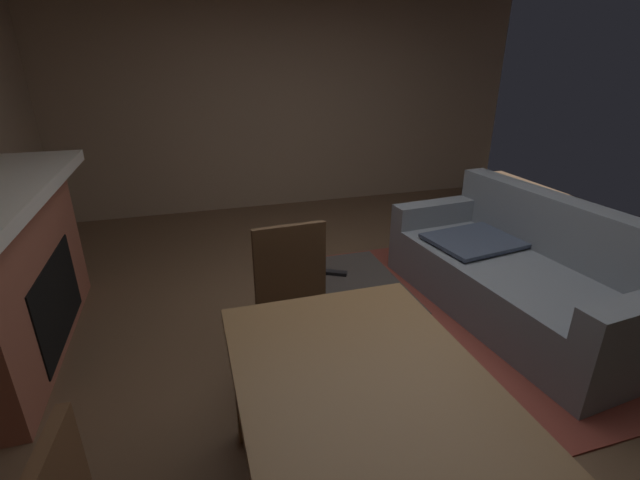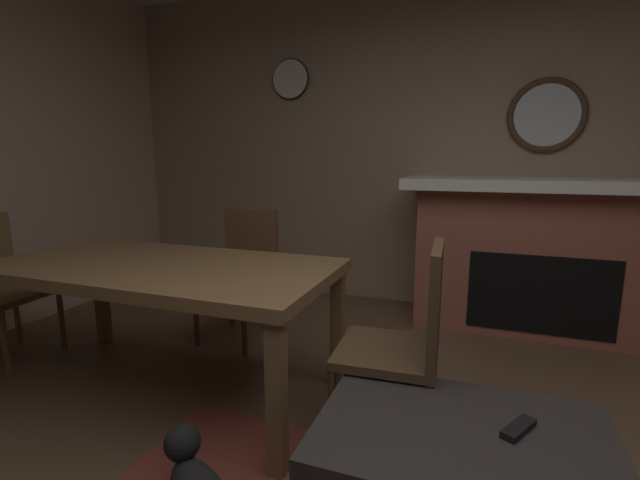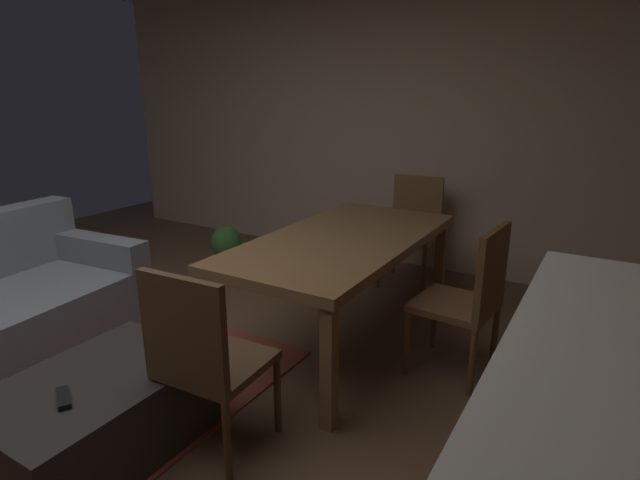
% 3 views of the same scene
% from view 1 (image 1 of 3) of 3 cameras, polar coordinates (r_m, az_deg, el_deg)
% --- Properties ---
extents(floor, '(7.82, 7.82, 0.00)m').
position_cam_1_polar(floor, '(3.24, 9.80, -11.99)').
color(floor, brown).
extents(wall_left, '(0.12, 6.11, 2.80)m').
position_cam_1_polar(wall_left, '(5.78, -4.25, 18.35)').
color(wall_left, '#9E846B').
rests_on(wall_left, ground).
extents(area_rug, '(2.60, 2.00, 0.01)m').
position_cam_1_polar(area_rug, '(3.45, 14.01, -9.89)').
color(area_rug, brown).
rests_on(area_rug, ground).
extents(couch, '(2.12, 1.12, 0.86)m').
position_cam_1_polar(couch, '(3.66, 24.50, -4.09)').
color(couch, slate).
rests_on(couch, ground).
extents(ottoman_coffee_table, '(0.96, 0.67, 0.40)m').
position_cam_1_polar(ottoman_coffee_table, '(3.10, 3.96, -9.01)').
color(ottoman_coffee_table, '#2D2826').
rests_on(ottoman_coffee_table, ground).
extents(tv_remote, '(0.12, 0.16, 0.02)m').
position_cam_1_polar(tv_remote, '(3.13, 2.05, -4.26)').
color(tv_remote, black).
rests_on(tv_remote, ottoman_coffee_table).
extents(dining_table, '(1.85, 0.91, 0.74)m').
position_cam_1_polar(dining_table, '(1.55, 10.17, -26.04)').
color(dining_table, brown).
rests_on(dining_table, ground).
extents(dining_chair_west, '(0.46, 0.46, 0.93)m').
position_cam_1_polar(dining_chair_west, '(2.61, -3.12, -7.22)').
color(dining_chair_west, '#513823').
rests_on(dining_chair_west, ground).
extents(small_dog, '(0.56, 0.48, 0.26)m').
position_cam_1_polar(small_dog, '(2.68, 17.21, -17.08)').
color(small_dog, black).
rests_on(small_dog, ground).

